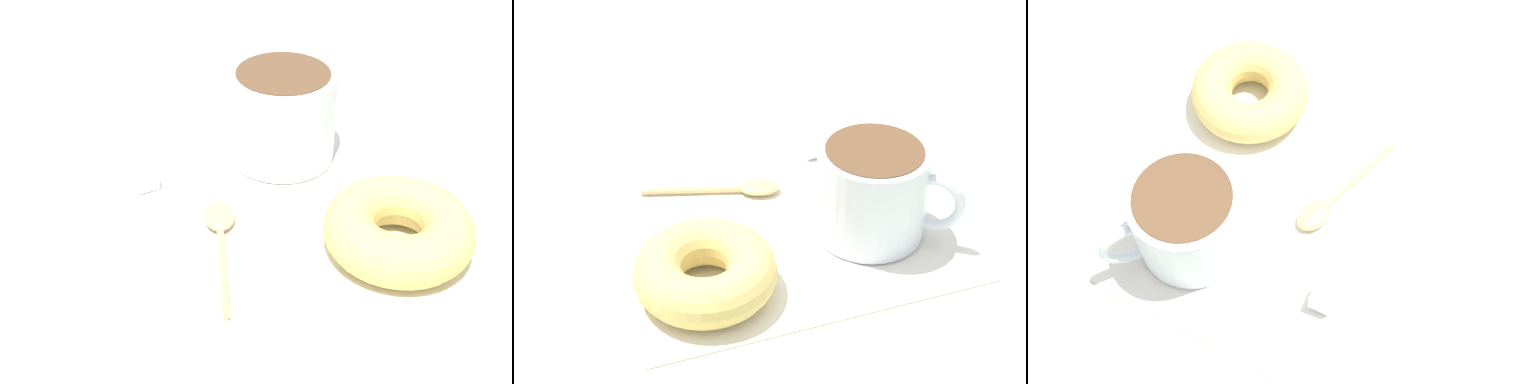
% 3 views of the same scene
% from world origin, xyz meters
% --- Properties ---
extents(ground_plane, '(1.20, 1.20, 0.02)m').
position_xyz_m(ground_plane, '(0.00, 0.00, -0.01)').
color(ground_plane, beige).
extents(napkin, '(0.31, 0.31, 0.00)m').
position_xyz_m(napkin, '(0.01, -0.03, 0.00)').
color(napkin, white).
rests_on(napkin, ground_plane).
extents(coffee_cup, '(0.11, 0.10, 0.08)m').
position_xyz_m(coffee_cup, '(-0.06, 0.03, 0.04)').
color(coffee_cup, silver).
rests_on(coffee_cup, napkin).
extents(donut, '(0.11, 0.11, 0.04)m').
position_xyz_m(donut, '(0.09, 0.05, 0.02)').
color(donut, '#E5C66B').
rests_on(donut, napkin).
extents(spoon, '(0.12, 0.06, 0.01)m').
position_xyz_m(spoon, '(0.02, -0.06, 0.01)').
color(spoon, '#D8B772').
rests_on(spoon, napkin).
extents(sugar_cube, '(0.02, 0.02, 0.02)m').
position_xyz_m(sugar_cube, '(-0.06, -0.09, 0.01)').
color(sugar_cube, white).
rests_on(sugar_cube, napkin).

